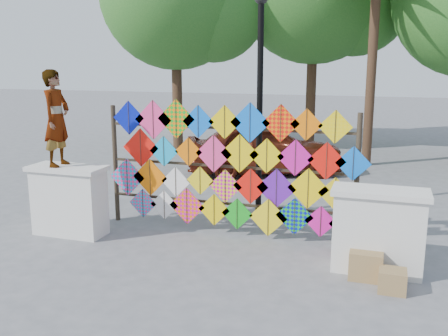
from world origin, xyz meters
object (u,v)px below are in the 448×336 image
at_px(kite_rack, 229,169).
at_px(sedan, 264,148).
at_px(lamppost, 260,84).
at_px(vendor_woman, 56,118).

bearing_deg(kite_rack, sedan, 96.30).
bearing_deg(kite_rack, lamppost, 79.56).
xyz_separation_m(vendor_woman, sedan, (2.35, 6.02, -1.39)).
height_order(kite_rack, sedan, kite_rack).
bearing_deg(vendor_woman, sedan, -24.15).
height_order(kite_rack, vendor_woman, vendor_woman).
relative_size(kite_rack, sedan, 1.13).
relative_size(kite_rack, vendor_woman, 2.89).
bearing_deg(lamppost, vendor_woman, -145.09).
xyz_separation_m(kite_rack, lamppost, (0.24, 1.28, 1.46)).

